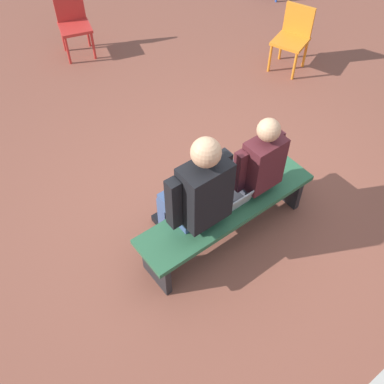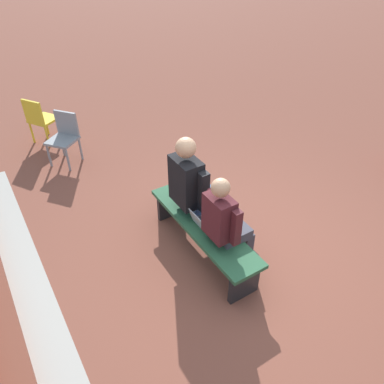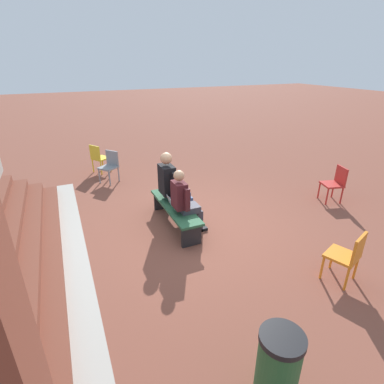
{
  "view_description": "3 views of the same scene",
  "coord_description": "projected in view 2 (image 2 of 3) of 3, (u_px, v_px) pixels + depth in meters",
  "views": [
    {
      "loc": [
        1.96,
        2.13,
        3.58
      ],
      "look_at": [
        0.56,
        0.3,
        0.96
      ],
      "focal_mm": 42.0,
      "sensor_mm": 36.0,
      "label": 1
    },
    {
      "loc": [
        -2.58,
        2.13,
        3.37
      ],
      "look_at": [
        0.07,
        0.47,
        1.03
      ],
      "focal_mm": 35.0,
      "sensor_mm": 36.0,
      "label": 2
    },
    {
      "loc": [
        -4.84,
        2.13,
        3.08
      ],
      "look_at": [
        -0.24,
        0.08,
        0.85
      ],
      "focal_mm": 28.0,
      "sensor_mm": 36.0,
      "label": 3
    }
  ],
  "objects": [
    {
      "name": "plastic_chair_foreground",
      "position": [
        64.0,
        135.0,
        6.05
      ],
      "size": [
        0.59,
        0.59,
        0.84
      ],
      "color": "gray",
      "rests_on": "ground"
    },
    {
      "name": "ground_plane",
      "position": [
        227.0,
        249.0,
        4.67
      ],
      "size": [
        60.0,
        60.0,
        0.0
      ],
      "primitive_type": "plane",
      "color": "brown"
    },
    {
      "name": "person_adult",
      "position": [
        194.0,
        187.0,
        4.43
      ],
      "size": [
        0.6,
        0.76,
        1.45
      ],
      "color": "#384C75",
      "rests_on": "ground"
    },
    {
      "name": "bench",
      "position": [
        203.0,
        229.0,
        4.44
      ],
      "size": [
        1.8,
        0.44,
        0.45
      ],
      "color": "#285638",
      "rests_on": "ground"
    },
    {
      "name": "person_student",
      "position": [
        226.0,
        222.0,
        4.02
      ],
      "size": [
        0.51,
        0.65,
        1.3
      ],
      "color": "#383842",
      "rests_on": "ground"
    },
    {
      "name": "concrete_strip",
      "position": [
        43.0,
        324.0,
        3.82
      ],
      "size": [
        6.38,
        0.4,
        0.01
      ],
      "primitive_type": "cube",
      "color": "#A8A399",
      "rests_on": "ground"
    },
    {
      "name": "laptop",
      "position": [
        204.0,
        222.0,
        4.32
      ],
      "size": [
        0.32,
        0.29,
        0.21
      ],
      "color": "#9EA0A5",
      "rests_on": "bench"
    },
    {
      "name": "plastic_chair_far_right",
      "position": [
        40.0,
        118.0,
        6.55
      ],
      "size": [
        0.58,
        0.58,
        0.84
      ],
      "color": "gold",
      "rests_on": "ground"
    }
  ]
}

